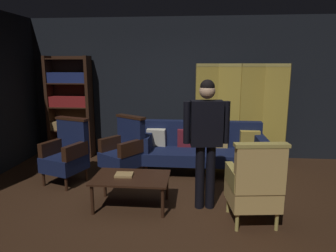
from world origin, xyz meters
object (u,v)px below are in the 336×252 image
Objects in this scene: bookshelf at (70,104)px; book_tan_leather at (124,175)px; coffee_table at (131,180)px; standing_figure at (206,133)px; armchair_wing_left at (67,153)px; armchair_gilt_accent at (254,185)px; folding_screen at (240,112)px; velvet_couch at (202,147)px; armchair_wing_right at (124,149)px.

bookshelf reaches higher than book_tan_leather.
standing_figure is (0.98, 0.06, 0.65)m from coffee_table.
armchair_gilt_accent is at bearing -21.17° from armchair_wing_left.
armchair_wing_left is (-2.90, -1.39, -0.50)m from folding_screen.
velvet_couch is 1.25× the size of standing_figure.
folding_screen is at bearing 43.16° from velvet_couch.
velvet_couch is 2.04× the size of armchair_gilt_accent.
velvet_couch is (2.70, -0.74, -0.63)m from bookshelf.
velvet_couch is 1.38m from armchair_wing_right.
coffee_table is (-1.69, -2.15, -0.61)m from folding_screen.
standing_figure is (2.19, -0.70, 0.54)m from armchair_wing_left.
standing_figure reaches higher than armchair_gilt_accent.
standing_figure is 7.30× the size of book_tan_leather.
armchair_wing_right reaches higher than velvet_couch.
bookshelf is 4.18m from armchair_gilt_accent.
bookshelf reaches higher than folding_screen.
velvet_couch is at bearing 90.52° from standing_figure.
coffee_table is 1.11m from armchair_wing_right.
folding_screen is 2.80m from coffee_table.
coffee_table is (1.74, -2.21, -0.71)m from bookshelf.
armchair_wing_right is at bearing 143.26° from standing_figure.
standing_figure is (-0.71, -2.09, 0.04)m from folding_screen.
armchair_wing_left and armchair_wing_right have the same top height.
armchair_wing_left is 1.33m from book_tan_leather.
folding_screen is at bearing 28.55° from armchair_wing_right.
folding_screen reaches higher than armchair_wing_right.
coffee_table is at bearing -176.28° from standing_figure.
folding_screen is 1.83× the size of armchair_wing_left.
velvet_couch reaches higher than coffee_table.
bookshelf reaches higher than velvet_couch.
book_tan_leather is at bearing -126.40° from velvet_couch.
folding_screen is 3.25m from armchair_wing_left.
book_tan_leather is at bearing -53.22° from bookshelf.
coffee_table is at bearing -128.05° from folding_screen.
folding_screen is at bearing 49.90° from book_tan_leather.
book_tan_leather is (-1.07, -1.45, -0.02)m from velvet_couch.
book_tan_leather is at bearing 163.97° from coffee_table.
folding_screen is 1.83× the size of armchair_wing_right.
folding_screen reaches higher than coffee_table.
standing_figure is at bearing 3.72° from coffee_table.
armchair_wing_right is 4.46× the size of book_tan_leather.
bookshelf is at bearing 109.81° from armchair_wing_left.
armchair_gilt_accent is 2.32m from armchair_wing_right.
book_tan_leather is at bearing -76.72° from armchair_wing_right.
folding_screen is 0.93× the size of bookshelf.
armchair_wing_right is 0.61× the size of standing_figure.
armchair_wing_left reaches higher than coffee_table.
book_tan_leather reaches higher than coffee_table.
armchair_wing_right is 1.73m from standing_figure.
folding_screen is 1.12× the size of standing_figure.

